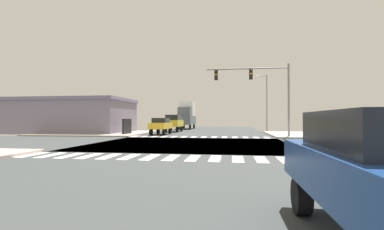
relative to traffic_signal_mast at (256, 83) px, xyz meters
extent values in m
cube|color=#383C3D|center=(-5.33, -7.56, -5.28)|extent=(14.00, 90.00, 0.05)
cube|color=#383C3D|center=(-5.33, -7.56, -5.28)|extent=(90.00, 12.00, 0.05)
cube|color=#A09B91|center=(7.67, 4.44, -5.19)|extent=(12.00, 12.00, 0.14)
cube|color=#A6978D|center=(-18.33, 4.44, -5.19)|extent=(12.00, 12.00, 0.14)
cube|color=white|center=(-12.08, -14.86, -5.25)|extent=(0.50, 2.00, 0.01)
cube|color=white|center=(-11.08, -14.86, -5.25)|extent=(0.50, 2.00, 0.01)
cube|color=white|center=(-10.08, -14.86, -5.25)|extent=(0.50, 2.00, 0.01)
cube|color=white|center=(-9.08, -14.86, -5.25)|extent=(0.50, 2.00, 0.01)
cube|color=white|center=(-8.08, -14.86, -5.25)|extent=(0.50, 2.00, 0.01)
cube|color=white|center=(-7.08, -14.86, -5.25)|extent=(0.50, 2.00, 0.01)
cube|color=white|center=(-6.08, -14.86, -5.25)|extent=(0.50, 2.00, 0.01)
cube|color=white|center=(-5.08, -14.86, -5.25)|extent=(0.50, 2.00, 0.01)
cube|color=white|center=(-4.08, -14.86, -5.25)|extent=(0.50, 2.00, 0.01)
cube|color=white|center=(-3.08, -14.86, -5.25)|extent=(0.50, 2.00, 0.01)
cube|color=white|center=(-2.08, -14.86, -5.25)|extent=(0.50, 2.00, 0.01)
cube|color=white|center=(-1.08, -14.86, -5.25)|extent=(0.50, 2.00, 0.01)
cube|color=white|center=(-0.08, -14.86, -5.25)|extent=(0.50, 2.00, 0.01)
cube|color=white|center=(0.92, -14.86, -5.25)|extent=(0.50, 2.00, 0.01)
cube|color=white|center=(-12.08, -0.26, -5.25)|extent=(0.50, 2.00, 0.01)
cube|color=white|center=(-11.08, -0.26, -5.25)|extent=(0.50, 2.00, 0.01)
cube|color=white|center=(-10.08, -0.26, -5.25)|extent=(0.50, 2.00, 0.01)
cube|color=white|center=(-9.08, -0.26, -5.25)|extent=(0.50, 2.00, 0.01)
cube|color=white|center=(-8.08, -0.26, -5.25)|extent=(0.50, 2.00, 0.01)
cube|color=white|center=(-7.08, -0.26, -5.25)|extent=(0.50, 2.00, 0.01)
cube|color=white|center=(-6.08, -0.26, -5.25)|extent=(0.50, 2.00, 0.01)
cube|color=white|center=(-5.08, -0.26, -5.25)|extent=(0.50, 2.00, 0.01)
cube|color=white|center=(-4.08, -0.26, -5.25)|extent=(0.50, 2.00, 0.01)
cube|color=white|center=(-3.08, -0.26, -5.25)|extent=(0.50, 2.00, 0.01)
cube|color=white|center=(-2.08, -0.26, -5.25)|extent=(0.50, 2.00, 0.01)
cube|color=white|center=(-1.08, -0.26, -5.25)|extent=(0.50, 2.00, 0.01)
cube|color=white|center=(-0.08, -0.26, -5.25)|extent=(0.50, 2.00, 0.01)
cube|color=white|center=(0.92, -0.26, -5.25)|extent=(0.50, 2.00, 0.01)
cylinder|color=gray|center=(2.99, 0.02, -1.73)|extent=(0.20, 0.20, 7.06)
cylinder|color=gray|center=(-0.91, 0.02, 1.40)|extent=(7.82, 0.14, 0.14)
cube|color=black|center=(-0.52, 0.02, 0.85)|extent=(0.32, 0.40, 1.00)
sphere|color=black|center=(-0.52, -0.22, 1.16)|extent=(0.22, 0.22, 0.22)
sphere|color=orange|center=(-0.52, -0.22, 0.85)|extent=(0.22, 0.22, 0.22)
sphere|color=black|center=(-0.52, -0.22, 0.54)|extent=(0.22, 0.22, 0.22)
cube|color=black|center=(-3.88, 0.02, 0.85)|extent=(0.32, 0.40, 1.00)
sphere|color=black|center=(-3.88, -0.22, 1.16)|extent=(0.22, 0.22, 0.22)
sphere|color=orange|center=(-3.88, -0.22, 0.85)|extent=(0.22, 0.22, 0.22)
sphere|color=black|center=(-3.88, -0.22, 0.54)|extent=(0.22, 0.22, 0.22)
cylinder|color=gray|center=(2.70, 14.40, -1.14)|extent=(0.16, 0.16, 8.22)
cylinder|color=gray|center=(2.00, 14.40, 2.87)|extent=(1.40, 0.10, 0.10)
ellipsoid|color=silver|center=(1.30, 14.40, 2.82)|extent=(0.60, 0.32, 0.20)
cube|color=gray|center=(-22.63, 5.28, -3.29)|extent=(14.47, 8.39, 3.93)
cube|color=slate|center=(-22.63, 5.28, -1.13)|extent=(14.77, 8.69, 0.40)
cube|color=black|center=(-13.90, 2.08, -4.36)|extent=(0.24, 2.20, 1.80)
cylinder|color=black|center=(-9.54, 8.67, -4.89)|extent=(0.26, 0.74, 0.74)
cylinder|color=black|center=(-11.11, 8.67, -4.89)|extent=(0.26, 0.74, 0.74)
cylinder|color=black|center=(-9.54, 11.80, -4.89)|extent=(0.26, 0.74, 0.74)
cylinder|color=black|center=(-11.11, 11.80, -4.89)|extent=(0.26, 0.74, 0.74)
cube|color=gold|center=(-10.33, 10.24, -4.08)|extent=(1.96, 4.60, 0.88)
cube|color=black|center=(-10.33, 10.24, -3.28)|extent=(1.69, 3.22, 0.72)
cylinder|color=black|center=(-1.05, -21.87, -4.92)|extent=(0.26, 0.68, 0.68)
cylinder|color=black|center=(-9.37, 18.76, -4.86)|extent=(0.26, 0.80, 0.80)
cylinder|color=black|center=(-11.29, 18.76, -4.86)|extent=(0.26, 0.80, 0.80)
cylinder|color=black|center=(-9.37, 23.65, -4.86)|extent=(0.26, 0.80, 0.80)
cylinder|color=black|center=(-11.29, 23.65, -4.86)|extent=(0.26, 0.80, 0.80)
cube|color=slate|center=(-10.33, 21.20, -3.71)|extent=(2.40, 7.20, 1.49)
cube|color=white|center=(-10.33, 22.28, -1.69)|extent=(2.30, 4.18, 2.56)
cube|color=slate|center=(-10.33, 19.04, -2.23)|extent=(2.11, 2.02, 1.49)
cylinder|color=black|center=(-9.61, 1.80, -4.92)|extent=(0.26, 0.68, 0.68)
cylinder|color=black|center=(-11.05, 1.80, -4.92)|extent=(0.26, 0.68, 0.68)
cylinder|color=black|center=(-9.61, 4.72, -4.92)|extent=(0.26, 0.68, 0.68)
cylinder|color=black|center=(-11.05, 4.72, -4.92)|extent=(0.26, 0.68, 0.68)
cube|color=yellow|center=(-10.33, 3.26, -4.25)|extent=(1.80, 4.30, 0.66)
cube|color=black|center=(-10.33, 3.26, -3.65)|extent=(1.55, 2.24, 0.54)
camera|label=1|loc=(-2.31, -27.24, -3.49)|focal=25.90mm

